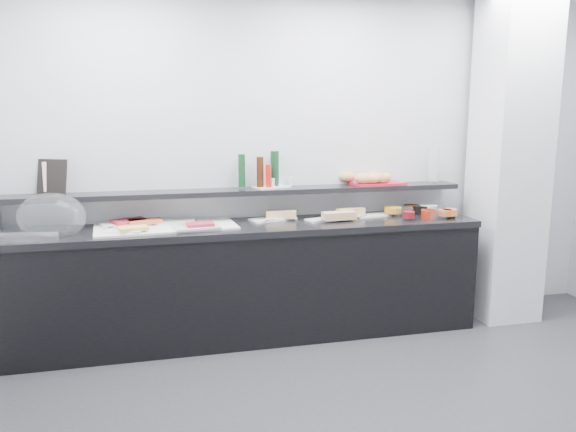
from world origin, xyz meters
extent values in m
cube|color=silver|center=(0.00, 2.00, 1.35)|extent=(5.00, 0.02, 2.70)
cube|color=silver|center=(1.50, 1.65, 1.35)|extent=(0.50, 0.50, 2.70)
cube|color=black|center=(-0.70, 1.70, 0.42)|extent=(3.60, 0.60, 0.85)
cube|color=black|center=(-0.70, 1.70, 0.88)|extent=(3.62, 0.62, 0.05)
cube|color=black|center=(-0.70, 1.88, 1.13)|extent=(3.60, 0.25, 0.04)
cube|color=silver|center=(-2.24, 1.73, 0.92)|extent=(0.45, 0.33, 0.04)
ellipsoid|color=white|center=(-2.10, 1.69, 1.03)|extent=(0.54, 0.41, 0.34)
cube|color=silver|center=(-1.32, 1.73, 0.91)|extent=(1.06, 0.56, 0.01)
cube|color=white|center=(-1.62, 1.82, 0.92)|extent=(0.39, 0.31, 0.01)
cube|color=maroon|center=(-1.58, 1.84, 0.94)|extent=(0.29, 0.24, 0.02)
cube|color=silver|center=(-1.29, 1.84, 0.92)|extent=(0.40, 0.35, 0.01)
cube|color=#D4512B|center=(-1.47, 1.81, 0.94)|extent=(0.26, 0.18, 0.02)
cube|color=white|center=(-1.62, 1.59, 0.92)|extent=(0.31, 0.24, 0.01)
cube|color=#DCC955|center=(-1.55, 1.56, 0.94)|extent=(0.22, 0.16, 0.02)
cube|color=silver|center=(-1.10, 1.60, 0.92)|extent=(0.35, 0.25, 0.01)
cube|color=maroon|center=(-1.08, 1.58, 0.94)|extent=(0.20, 0.14, 0.02)
cube|color=white|center=(-0.48, 1.83, 0.91)|extent=(0.40, 0.26, 0.01)
cube|color=#E2B976|center=(-0.41, 1.83, 0.94)|extent=(0.25, 0.15, 0.06)
cylinder|color=silver|center=(-0.50, 1.75, 0.92)|extent=(0.15, 0.07, 0.01)
cube|color=white|center=(-0.08, 1.71, 0.91)|extent=(0.34, 0.21, 0.01)
cube|color=tan|center=(0.01, 1.65, 0.94)|extent=(0.27, 0.12, 0.06)
cylinder|color=silver|center=(-0.13, 1.63, 0.92)|extent=(0.15, 0.08, 0.01)
cube|color=white|center=(0.35, 1.80, 0.91)|extent=(0.34, 0.19, 0.01)
cube|color=tan|center=(0.16, 1.78, 0.94)|extent=(0.25, 0.15, 0.06)
cylinder|color=silver|center=(0.22, 1.71, 0.92)|extent=(0.14, 0.10, 0.01)
cylinder|color=silver|center=(0.60, 1.76, 0.94)|extent=(0.24, 0.24, 0.07)
cylinder|color=orange|center=(0.53, 1.78, 0.95)|extent=(0.18, 0.18, 0.05)
cylinder|color=black|center=(0.79, 1.82, 0.94)|extent=(0.20, 0.20, 0.07)
cylinder|color=#581F0C|center=(0.72, 1.85, 0.95)|extent=(0.15, 0.15, 0.05)
cylinder|color=white|center=(0.92, 1.79, 0.94)|extent=(0.24, 0.24, 0.07)
cylinder|color=silver|center=(0.86, 1.82, 0.95)|extent=(0.17, 0.17, 0.05)
cylinder|color=maroon|center=(0.76, 1.60, 0.94)|extent=(0.16, 0.16, 0.07)
cylinder|color=maroon|center=(0.56, 1.56, 0.95)|extent=(0.12, 0.12, 0.05)
cylinder|color=white|center=(0.82, 1.58, 0.94)|extent=(0.22, 0.22, 0.07)
cylinder|color=#CE6E32|center=(0.93, 1.58, 0.95)|extent=(0.15, 0.15, 0.05)
cylinder|color=black|center=(0.93, 1.60, 0.94)|extent=(0.16, 0.16, 0.07)
cylinder|color=#D2571C|center=(0.89, 1.57, 0.95)|extent=(0.12, 0.12, 0.05)
cube|color=black|center=(-2.12, 1.93, 1.28)|extent=(0.24, 0.16, 0.26)
cube|color=#D6A79A|center=(-2.11, 1.95, 1.28)|extent=(0.17, 0.07, 0.22)
cube|color=white|center=(-0.48, 1.91, 1.16)|extent=(0.32, 0.25, 0.01)
cylinder|color=#113E1C|center=(-0.71, 1.92, 1.29)|extent=(0.07, 0.07, 0.26)
cylinder|color=#3A170A|center=(-0.57, 1.88, 1.28)|extent=(0.06, 0.06, 0.24)
cylinder|color=#0F381B|center=(-0.44, 1.93, 1.30)|extent=(0.08, 0.08, 0.28)
cylinder|color=red|center=(-0.51, 1.85, 1.25)|extent=(0.05, 0.05, 0.18)
cylinder|color=silver|center=(-0.48, 1.85, 1.20)|extent=(0.03, 0.03, 0.07)
cylinder|color=silver|center=(-0.32, 1.89, 1.20)|extent=(0.04, 0.04, 0.07)
cube|color=#B6132C|center=(0.42, 1.91, 1.16)|extent=(0.45, 0.33, 0.02)
ellipsoid|color=#C2824A|center=(0.19, 1.98, 1.21)|extent=(0.15, 0.11, 0.08)
ellipsoid|color=#B18943|center=(0.44, 1.99, 1.21)|extent=(0.13, 0.08, 0.08)
ellipsoid|color=#B97246|center=(0.42, 1.91, 1.21)|extent=(0.15, 0.10, 0.08)
ellipsoid|color=#BD8348|center=(0.27, 1.81, 1.21)|extent=(0.15, 0.11, 0.08)
ellipsoid|color=tan|center=(0.36, 1.82, 1.21)|extent=(0.16, 0.11, 0.08)
ellipsoid|color=#AB8341|center=(0.44, 1.82, 1.21)|extent=(0.14, 0.11, 0.08)
ellipsoid|color=#CD7E4E|center=(0.28, 1.87, 1.21)|extent=(0.17, 0.14, 0.08)
ellipsoid|color=tan|center=(0.48, 1.85, 1.21)|extent=(0.13, 0.09, 0.08)
cylinder|color=white|center=(0.93, 1.88, 1.30)|extent=(0.12, 0.12, 0.30)
camera|label=1|loc=(-1.40, -2.47, 1.76)|focal=35.00mm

